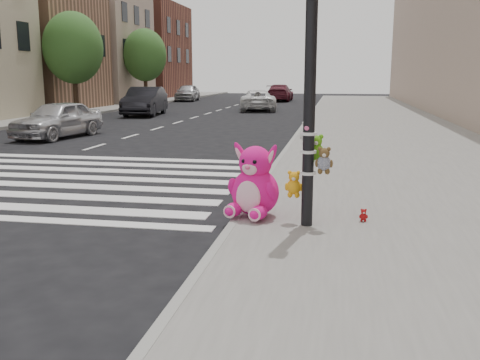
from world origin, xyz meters
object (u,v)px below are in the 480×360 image
(red_teddy, at_px, (363,215))
(car_white_near, at_px, (258,100))
(pink_bunny, at_px, (254,186))
(car_dark_far, at_px, (145,101))
(car_silver_far, at_px, (58,119))
(signal_pole, at_px, (310,108))

(red_teddy, bearing_deg, car_white_near, 96.21)
(car_white_near, bearing_deg, pink_bunny, 88.48)
(red_teddy, bearing_deg, car_dark_far, 112.23)
(car_silver_far, xyz_separation_m, car_white_near, (4.88, 15.95, -0.02))
(car_white_near, bearing_deg, signal_pole, 90.11)
(car_white_near, bearing_deg, red_teddy, 91.91)
(car_silver_far, xyz_separation_m, car_dark_far, (-0.68, 10.80, 0.12))
(car_dark_far, bearing_deg, pink_bunny, -72.79)
(signal_pole, bearing_deg, car_silver_far, 132.60)
(car_white_near, bearing_deg, car_dark_far, 32.93)
(signal_pole, xyz_separation_m, car_silver_far, (-9.51, 10.35, -1.12))
(pink_bunny, xyz_separation_m, car_dark_far, (-9.38, 20.80, 0.19))
(signal_pole, relative_size, red_teddy, 21.00)
(pink_bunny, distance_m, red_teddy, 1.65)
(signal_pole, distance_m, red_teddy, 1.77)
(pink_bunny, height_order, car_dark_far, car_dark_far)
(signal_pole, distance_m, car_white_near, 26.73)
(red_teddy, xyz_separation_m, car_dark_far, (-10.99, 20.84, 0.55))
(red_teddy, bearing_deg, pink_bunny, 173.08)
(car_dark_far, bearing_deg, red_teddy, -69.25)
(pink_bunny, height_order, car_white_near, car_white_near)
(car_silver_far, bearing_deg, signal_pole, -39.25)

